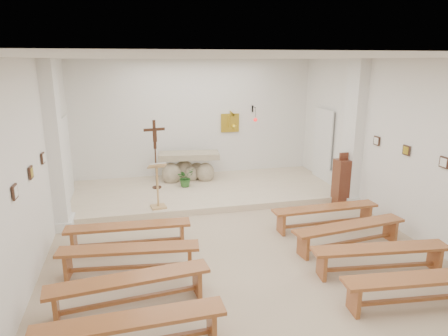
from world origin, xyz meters
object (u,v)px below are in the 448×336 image
object	(u,v)px
donation_pedestal	(342,182)
bench_right_front	(325,212)
bench_right_second	(349,230)
bench_right_third	(380,254)
bench_left_second	(129,254)
altar	(188,168)
bench_left_third	(130,285)
bench_left_front	(129,231)
lectern	(158,185)
bench_left_fourth	(131,327)
bench_right_fourth	(420,284)
crucifix_stand	(155,149)

from	to	relation	value
donation_pedestal	bench_right_front	world-z (taller)	donation_pedestal
bench_right_second	bench_right_third	xyz separation A→B (m)	(0.00, -0.96, 0.00)
bench_left_second	bench_right_third	bearing A→B (deg)	-6.42
altar	bench_left_third	size ratio (longest dim) A/B	0.75
bench_right_second	bench_left_third	distance (m)	4.15
donation_pedestal	bench_left_front	distance (m)	5.28
bench_right_front	bench_right_third	size ratio (longest dim) A/B	0.99
lectern	bench_left_fourth	bearing A→B (deg)	-106.44
bench_right_fourth	donation_pedestal	bearing A→B (deg)	81.09
altar	bench_right_second	xyz separation A→B (m)	(2.34, -4.68, -0.12)
bench_right_second	bench_left_fourth	bearing A→B (deg)	-161.73
lectern	bench_right_fourth	bearing A→B (deg)	-61.49
bench_right_front	bench_left_second	world-z (taller)	same
crucifix_stand	bench_left_second	world-z (taller)	crucifix_stand
crucifix_stand	bench_left_third	bearing A→B (deg)	-108.10
crucifix_stand	bench_right_fourth	size ratio (longest dim) A/B	0.78
crucifix_stand	bench_left_fourth	bearing A→B (deg)	-106.78
bench_left_second	bench_right_front	bearing A→B (deg)	20.35
bench_right_front	bench_left_fourth	xyz separation A→B (m)	(-4.04, -2.88, 0.00)
altar	bench_right_front	bearing A→B (deg)	-51.22
bench_right_second	bench_left_third	size ratio (longest dim) A/B	1.00
lectern	bench_right_third	bearing A→B (deg)	-54.82
crucifix_stand	lectern	bearing A→B (deg)	-102.49
bench_left_third	bench_left_fourth	bearing A→B (deg)	-96.10
crucifix_stand	bench_right_front	distance (m)	4.65
lectern	bench_right_third	distance (m)	4.93
crucifix_stand	bench_right_fourth	xyz separation A→B (m)	(3.28, -6.06, -0.84)
bench_left_front	bench_left_third	world-z (taller)	same
bench_left_front	bench_right_fourth	distance (m)	4.96
donation_pedestal	bench_right_fourth	distance (m)	4.29
lectern	donation_pedestal	size ratio (longest dim) A/B	0.84
lectern	bench_left_second	xyz separation A→B (m)	(-0.68, -2.63, -0.33)
bench_left_front	bench_left_fourth	distance (m)	2.88
bench_right_fourth	bench_left_second	bearing A→B (deg)	160.24
bench_left_third	bench_left_fourth	size ratio (longest dim) A/B	1.01
lectern	crucifix_stand	size ratio (longest dim) A/B	0.61
bench_right_front	bench_left_fourth	world-z (taller)	same
bench_right_second	bench_left_third	world-z (taller)	same
bench_left_front	bench_right_front	distance (m)	4.04
bench_left_fourth	bench_right_fourth	xyz separation A→B (m)	(4.04, 0.00, 0.00)
lectern	bench_right_second	size ratio (longest dim) A/B	0.47
altar	crucifix_stand	distance (m)	1.30
lectern	crucifix_stand	world-z (taller)	crucifix_stand
bench_left_second	bench_left_fourth	xyz separation A→B (m)	(0.00, -1.92, 0.00)
bench_left_third	donation_pedestal	bearing A→B (deg)	25.77
bench_right_third	crucifix_stand	bearing A→B (deg)	129.34
crucifix_stand	bench_left_third	world-z (taller)	crucifix_stand
lectern	bench_right_second	world-z (taller)	lectern
altar	bench_right_third	xyz separation A→B (m)	(2.34, -5.64, -0.12)
bench_left_front	donation_pedestal	bearing A→B (deg)	17.06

